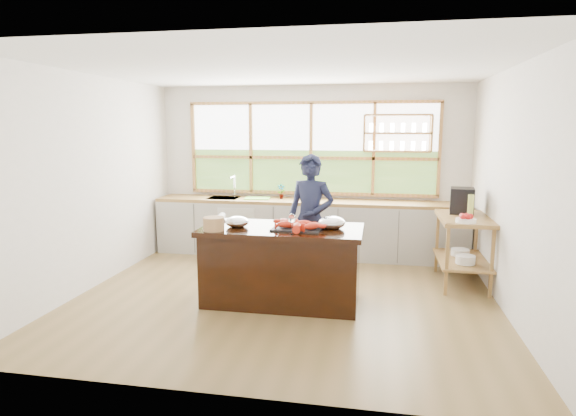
% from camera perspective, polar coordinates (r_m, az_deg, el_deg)
% --- Properties ---
extents(ground_plane, '(5.00, 5.00, 0.00)m').
position_cam_1_polar(ground_plane, '(5.98, -0.34, -10.40)').
color(ground_plane, olive).
extents(room_shell, '(5.02, 4.52, 2.71)m').
position_cam_1_polar(room_shell, '(6.13, 0.78, 6.85)').
color(room_shell, beige).
rests_on(room_shell, ground_plane).
extents(back_counter, '(4.90, 0.63, 0.90)m').
position_cam_1_polar(back_counter, '(7.71, 2.24, -2.33)').
color(back_counter, '#AAA7A1').
rests_on(back_counter, ground_plane).
extents(right_shelf_unit, '(0.62, 1.10, 0.90)m').
position_cam_1_polar(right_shelf_unit, '(6.67, 20.04, -3.48)').
color(right_shelf_unit, olive).
rests_on(right_shelf_unit, ground_plane).
extents(island, '(1.85, 0.90, 0.90)m').
position_cam_1_polar(island, '(5.66, -0.73, -6.75)').
color(island, black).
rests_on(island, ground_plane).
extents(cook, '(0.69, 0.52, 1.71)m').
position_cam_1_polar(cook, '(6.24, 2.68, -1.44)').
color(cook, '#171C36').
rests_on(cook, ground_plane).
extents(potted_plant, '(0.15, 0.12, 0.24)m').
position_cam_1_polar(potted_plant, '(7.74, -0.82, 2.00)').
color(potted_plant, slate).
rests_on(potted_plant, back_counter).
extents(cutting_board, '(0.43, 0.34, 0.01)m').
position_cam_1_polar(cutting_board, '(7.78, -3.65, 1.16)').
color(cutting_board, '#69BE3B').
rests_on(cutting_board, back_counter).
extents(espresso_machine, '(0.34, 0.36, 0.34)m').
position_cam_1_polar(espresso_machine, '(6.84, 19.91, 0.83)').
color(espresso_machine, black).
rests_on(espresso_machine, right_shelf_unit).
extents(wine_bottle, '(0.10, 0.10, 0.30)m').
position_cam_1_polar(wine_bottle, '(6.51, 20.83, 0.17)').
color(wine_bottle, '#B4C656').
rests_on(wine_bottle, right_shelf_unit).
extents(fruit_bowl, '(0.24, 0.24, 0.11)m').
position_cam_1_polar(fruit_bowl, '(6.22, 20.34, -1.22)').
color(fruit_bowl, white).
rests_on(fruit_bowl, right_shelf_unit).
extents(slate_board, '(0.57, 0.43, 0.02)m').
position_cam_1_polar(slate_board, '(5.46, 1.12, -2.43)').
color(slate_board, black).
rests_on(slate_board, island).
extents(lobster_pile, '(0.55, 0.48, 0.08)m').
position_cam_1_polar(lobster_pile, '(5.44, 1.02, -1.94)').
color(lobster_pile, red).
rests_on(lobster_pile, slate_board).
extents(mixing_bowl_left, '(0.27, 0.27, 0.13)m').
position_cam_1_polar(mixing_bowl_left, '(5.61, -6.03, -1.64)').
color(mixing_bowl_left, silver).
rests_on(mixing_bowl_left, island).
extents(mixing_bowl_right, '(0.31, 0.31, 0.15)m').
position_cam_1_polar(mixing_bowl_right, '(5.51, 5.23, -1.75)').
color(mixing_bowl_right, silver).
rests_on(mixing_bowl_right, island).
extents(wine_glass, '(0.08, 0.08, 0.22)m').
position_cam_1_polar(wine_glass, '(5.19, 0.45, -1.33)').
color(wine_glass, white).
rests_on(wine_glass, island).
extents(wicker_basket, '(0.24, 0.24, 0.15)m').
position_cam_1_polar(wicker_basket, '(5.43, -8.80, -1.88)').
color(wicker_basket, '#A77450').
rests_on(wicker_basket, island).
extents(parchment_roll, '(0.12, 0.31, 0.08)m').
position_cam_1_polar(parchment_roll, '(5.99, -8.02, -1.13)').
color(parchment_roll, white).
rests_on(parchment_roll, island).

